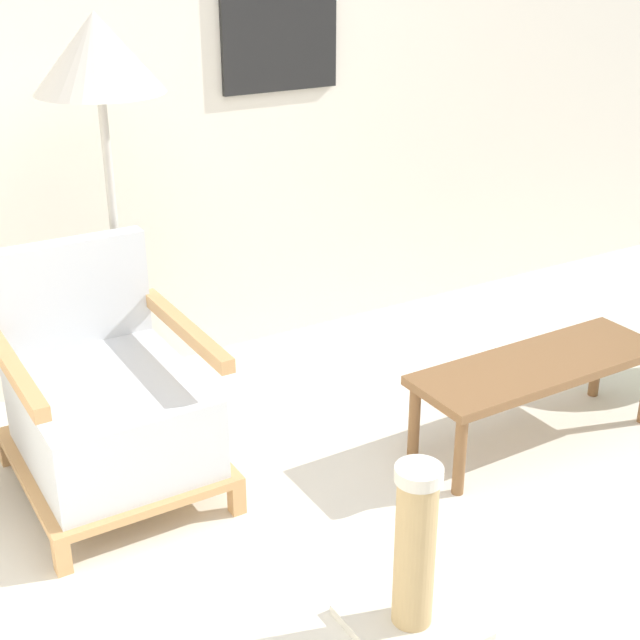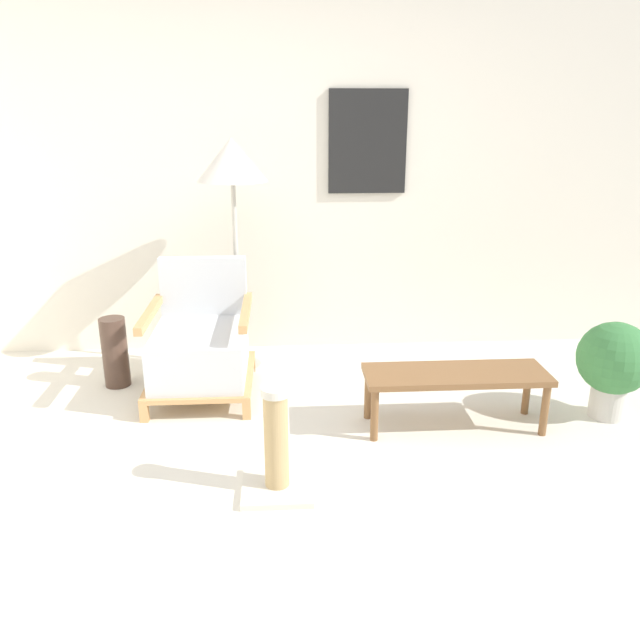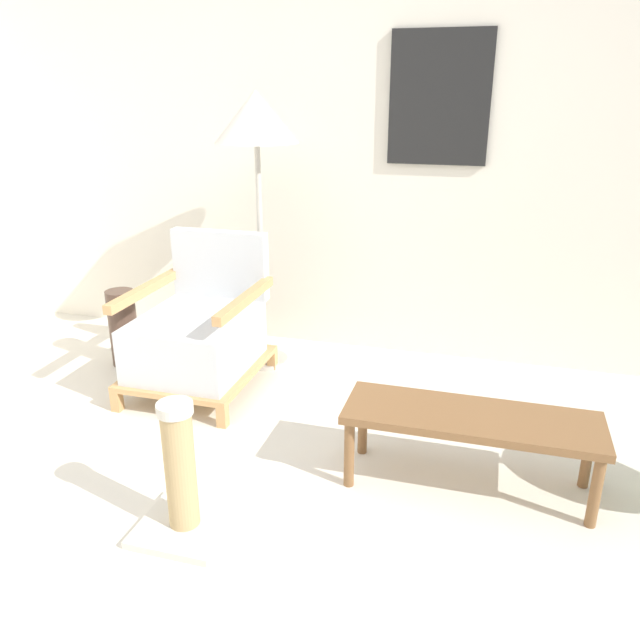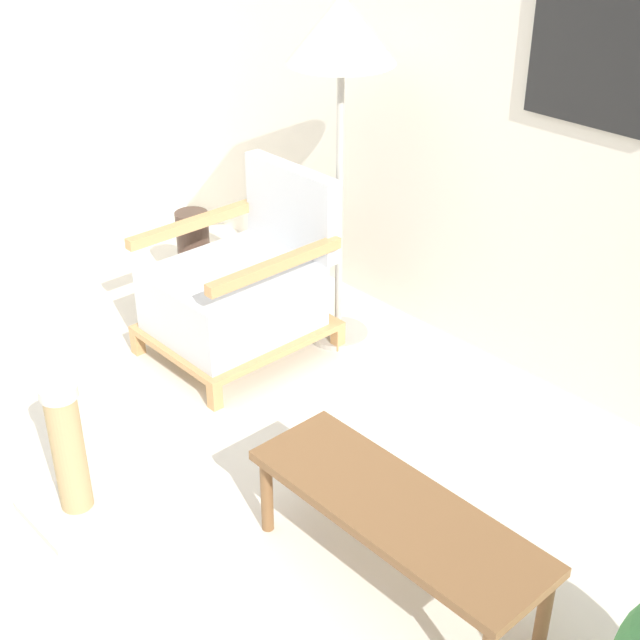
{
  "view_description": "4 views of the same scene",
  "coord_description": "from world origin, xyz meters",
  "px_view_note": "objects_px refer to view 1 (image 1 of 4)",
  "views": [
    {
      "loc": [
        -1.22,
        -1.35,
        1.86
      ],
      "look_at": [
        0.31,
        1.18,
        0.55
      ],
      "focal_mm": 50.0,
      "sensor_mm": 36.0,
      "label": 1
    },
    {
      "loc": [
        0.09,
        -2.41,
        1.75
      ],
      "look_at": [
        0.31,
        1.18,
        0.55
      ],
      "focal_mm": 35.0,
      "sensor_mm": 36.0,
      "label": 2
    },
    {
      "loc": [
        1.09,
        -1.54,
        1.6
      ],
      "look_at": [
        0.31,
        1.18,
        0.55
      ],
      "focal_mm": 35.0,
      "sensor_mm": 36.0,
      "label": 3
    },
    {
      "loc": [
        2.48,
        -0.8,
        2.23
      ],
      "look_at": [
        0.31,
        1.18,
        0.55
      ],
      "focal_mm": 50.0,
      "sensor_mm": 36.0,
      "label": 4
    }
  ],
  "objects_px": {
    "armchair": "(107,406)",
    "floor_lamp": "(99,72)",
    "scratching_post": "(414,571)",
    "coffee_table": "(539,372)"
  },
  "relations": [
    {
      "from": "coffee_table",
      "to": "scratching_post",
      "type": "bearing_deg",
      "value": -150.16
    },
    {
      "from": "floor_lamp",
      "to": "coffee_table",
      "type": "distance_m",
      "value": 1.96
    },
    {
      "from": "armchair",
      "to": "floor_lamp",
      "type": "xyz_separation_m",
      "value": [
        0.22,
        0.42,
        1.07
      ]
    },
    {
      "from": "armchair",
      "to": "coffee_table",
      "type": "relative_size",
      "value": 0.8
    },
    {
      "from": "scratching_post",
      "to": "coffee_table",
      "type": "bearing_deg",
      "value": 29.84
    },
    {
      "from": "armchair",
      "to": "floor_lamp",
      "type": "relative_size",
      "value": 0.52
    },
    {
      "from": "floor_lamp",
      "to": "coffee_table",
      "type": "bearing_deg",
      "value": -37.07
    },
    {
      "from": "floor_lamp",
      "to": "scratching_post",
      "type": "distance_m",
      "value": 1.99
    },
    {
      "from": "scratching_post",
      "to": "floor_lamp",
      "type": "bearing_deg",
      "value": 99.76
    },
    {
      "from": "armchair",
      "to": "floor_lamp",
      "type": "bearing_deg",
      "value": 62.23
    }
  ]
}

